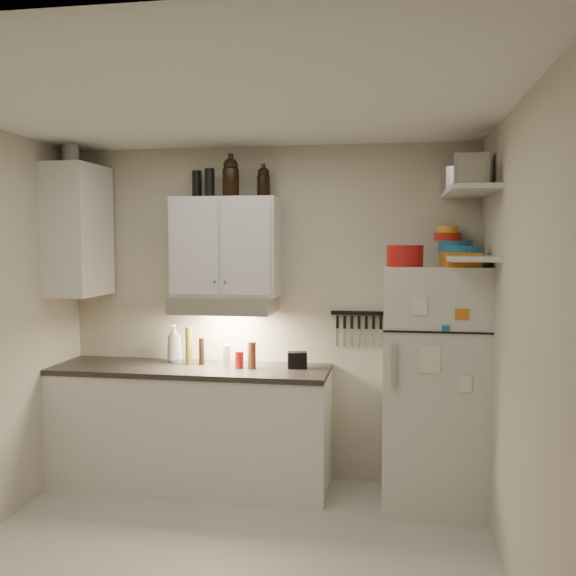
# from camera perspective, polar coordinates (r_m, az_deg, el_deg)

# --- Properties ---
(floor) EXTENTS (3.20, 3.00, 0.02)m
(floor) POSITION_cam_1_polar(r_m,az_deg,el_deg) (4.01, -6.17, -23.79)
(floor) COLOR #B7B2A9
(floor) RESTS_ON ground
(ceiling) EXTENTS (3.20, 3.00, 0.02)m
(ceiling) POSITION_cam_1_polar(r_m,az_deg,el_deg) (3.62, -6.52, 15.95)
(ceiling) COLOR white
(ceiling) RESTS_ON ground
(back_wall) EXTENTS (3.20, 0.02, 2.60)m
(back_wall) POSITION_cam_1_polar(r_m,az_deg,el_deg) (5.04, -1.66, -2.29)
(back_wall) COLOR #BDB6A1
(back_wall) RESTS_ON ground
(right_wall) EXTENTS (0.02, 3.00, 2.60)m
(right_wall) POSITION_cam_1_polar(r_m,az_deg,el_deg) (3.51, 19.94, -5.42)
(right_wall) COLOR #BDB6A1
(right_wall) RESTS_ON ground
(base_cabinet) EXTENTS (2.10, 0.60, 0.88)m
(base_cabinet) POSITION_cam_1_polar(r_m,az_deg,el_deg) (5.06, -8.61, -12.27)
(base_cabinet) COLOR silver
(base_cabinet) RESTS_ON floor
(countertop) EXTENTS (2.10, 0.62, 0.04)m
(countertop) POSITION_cam_1_polar(r_m,az_deg,el_deg) (4.95, -8.66, -7.16)
(countertop) COLOR #2E2A27
(countertop) RESTS_ON base_cabinet
(upper_cabinet) EXTENTS (0.80, 0.33, 0.75)m
(upper_cabinet) POSITION_cam_1_polar(r_m,az_deg,el_deg) (4.91, -5.51, 3.65)
(upper_cabinet) COLOR silver
(upper_cabinet) RESTS_ON back_wall
(side_cabinet) EXTENTS (0.33, 0.55, 1.00)m
(side_cabinet) POSITION_cam_1_polar(r_m,az_deg,el_deg) (5.20, -18.14, 4.87)
(side_cabinet) COLOR silver
(side_cabinet) RESTS_ON left_wall
(range_hood) EXTENTS (0.76, 0.46, 0.12)m
(range_hood) POSITION_cam_1_polar(r_m,az_deg,el_deg) (4.87, -5.68, -1.48)
(range_hood) COLOR silver
(range_hood) RESTS_ON back_wall
(fridge) EXTENTS (0.70, 0.68, 1.70)m
(fridge) POSITION_cam_1_polar(r_m,az_deg,el_deg) (4.69, 12.82, -8.48)
(fridge) COLOR silver
(fridge) RESTS_ON floor
(shelf_hi) EXTENTS (0.30, 0.95, 0.03)m
(shelf_hi) POSITION_cam_1_polar(r_m,az_deg,el_deg) (4.47, 15.80, 8.27)
(shelf_hi) COLOR silver
(shelf_hi) RESTS_ON right_wall
(shelf_lo) EXTENTS (0.30, 0.95, 0.03)m
(shelf_lo) POSITION_cam_1_polar(r_m,az_deg,el_deg) (4.46, 15.68, 2.62)
(shelf_lo) COLOR silver
(shelf_lo) RESTS_ON right_wall
(knife_strip) EXTENTS (0.42, 0.02, 0.03)m
(knife_strip) POSITION_cam_1_polar(r_m,az_deg,el_deg) (4.93, 6.30, -2.23)
(knife_strip) COLOR black
(knife_strip) RESTS_ON back_wall
(dutch_oven) EXTENTS (0.31, 0.31, 0.14)m
(dutch_oven) POSITION_cam_1_polar(r_m,az_deg,el_deg) (4.39, 10.34, 2.84)
(dutch_oven) COLOR #A91413
(dutch_oven) RESTS_ON fridge
(book_stack) EXTENTS (0.26, 0.31, 0.09)m
(book_stack) POSITION_cam_1_polar(r_m,az_deg,el_deg) (4.42, 15.07, 2.45)
(book_stack) COLOR orange
(book_stack) RESTS_ON fridge
(spice_jar) EXTENTS (0.07, 0.07, 0.10)m
(spice_jar) POSITION_cam_1_polar(r_m,az_deg,el_deg) (4.50, 14.16, 2.51)
(spice_jar) COLOR silver
(spice_jar) RESTS_ON fridge
(stock_pot) EXTENTS (0.32, 0.32, 0.18)m
(stock_pot) POSITION_cam_1_polar(r_m,az_deg,el_deg) (4.84, 14.84, 9.23)
(stock_pot) COLOR silver
(stock_pot) RESTS_ON shelf_hi
(tin_a) EXTENTS (0.24, 0.22, 0.22)m
(tin_a) POSITION_cam_1_polar(r_m,az_deg,el_deg) (4.43, 15.96, 9.93)
(tin_a) COLOR #AAAAAD
(tin_a) RESTS_ON shelf_hi
(tin_b) EXTENTS (0.17, 0.17, 0.16)m
(tin_b) POSITION_cam_1_polar(r_m,az_deg,el_deg) (4.15, 15.99, 9.90)
(tin_b) COLOR #AAAAAD
(tin_b) RESTS_ON shelf_hi
(bowl_teal) EXTENTS (0.24, 0.24, 0.10)m
(bowl_teal) POSITION_cam_1_polar(r_m,az_deg,el_deg) (4.76, 14.66, 3.50)
(bowl_teal) COLOR #19668E
(bowl_teal) RESTS_ON shelf_lo
(bowl_orange) EXTENTS (0.19, 0.19, 0.06)m
(bowl_orange) POSITION_cam_1_polar(r_m,az_deg,el_deg) (4.80, 14.00, 4.44)
(bowl_orange) COLOR red
(bowl_orange) RESTS_ON bowl_teal
(bowl_yellow) EXTENTS (0.15, 0.15, 0.05)m
(bowl_yellow) POSITION_cam_1_polar(r_m,az_deg,el_deg) (4.80, 14.01, 5.07)
(bowl_yellow) COLOR gold
(bowl_yellow) RESTS_ON bowl_orange
(plates) EXTENTS (0.30, 0.30, 0.06)m
(plates) POSITION_cam_1_polar(r_m,az_deg,el_deg) (4.49, 15.34, 3.22)
(plates) COLOR #19668E
(plates) RESTS_ON shelf_lo
(growler_a) EXTENTS (0.16, 0.16, 0.29)m
(growler_a) POSITION_cam_1_polar(r_m,az_deg,el_deg) (4.86, -5.11, 9.81)
(growler_a) COLOR black
(growler_a) RESTS_ON upper_cabinet
(growler_b) EXTENTS (0.12, 0.12, 0.23)m
(growler_b) POSITION_cam_1_polar(r_m,az_deg,el_deg) (4.91, -2.19, 9.41)
(growler_b) COLOR black
(growler_b) RESTS_ON upper_cabinet
(thermos_a) EXTENTS (0.08, 0.08, 0.21)m
(thermos_a) POSITION_cam_1_polar(r_m,az_deg,el_deg) (4.91, -6.98, 9.27)
(thermos_a) COLOR black
(thermos_a) RESTS_ON upper_cabinet
(thermos_b) EXTENTS (0.08, 0.08, 0.21)m
(thermos_b) POSITION_cam_1_polar(r_m,az_deg,el_deg) (5.04, -8.10, 9.10)
(thermos_b) COLOR black
(thermos_b) RESTS_ON upper_cabinet
(side_jar) EXTENTS (0.15, 0.15, 0.17)m
(side_jar) POSITION_cam_1_polar(r_m,az_deg,el_deg) (5.28, -18.76, 11.20)
(side_jar) COLOR silver
(side_jar) RESTS_ON side_cabinet
(soap_bottle) EXTENTS (0.16, 0.16, 0.34)m
(soap_bottle) POSITION_cam_1_polar(r_m,az_deg,el_deg) (5.12, -10.07, -4.65)
(soap_bottle) COLOR silver
(soap_bottle) RESTS_ON countertop
(pepper_mill) EXTENTS (0.08, 0.08, 0.20)m
(pepper_mill) POSITION_cam_1_polar(r_m,az_deg,el_deg) (4.81, -3.24, -5.98)
(pepper_mill) COLOR brown
(pepper_mill) RESTS_ON countertop
(oil_bottle) EXTENTS (0.07, 0.07, 0.29)m
(oil_bottle) POSITION_cam_1_polar(r_m,az_deg,el_deg) (5.02, -8.80, -5.09)
(oil_bottle) COLOR #666A1A
(oil_bottle) RESTS_ON countertop
(vinegar_bottle) EXTENTS (0.04, 0.04, 0.21)m
(vinegar_bottle) POSITION_cam_1_polar(r_m,az_deg,el_deg) (4.99, -7.68, -5.60)
(vinegar_bottle) COLOR black
(vinegar_bottle) RESTS_ON countertop
(clear_bottle) EXTENTS (0.07, 0.07, 0.16)m
(clear_bottle) POSITION_cam_1_polar(r_m,az_deg,el_deg) (4.89, -5.47, -6.04)
(clear_bottle) COLOR silver
(clear_bottle) RESTS_ON countertop
(red_jar) EXTENTS (0.07, 0.07, 0.13)m
(red_jar) POSITION_cam_1_polar(r_m,az_deg,el_deg) (4.83, -4.35, -6.37)
(red_jar) COLOR #A91413
(red_jar) RESTS_ON countertop
(caddy) EXTENTS (0.16, 0.13, 0.12)m
(caddy) POSITION_cam_1_polar(r_m,az_deg,el_deg) (4.83, 0.81, -6.41)
(caddy) COLOR black
(caddy) RESTS_ON countertop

